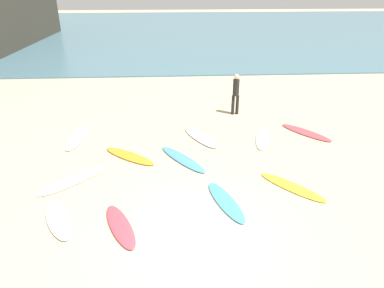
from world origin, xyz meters
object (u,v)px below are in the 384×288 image
(surfboard_5, at_px, (200,137))
(surfboard_6, at_px, (292,187))
(surfboard_3, at_px, (262,138))
(surfboard_9, at_px, (306,132))
(surfboard_7, at_px, (74,180))
(surfboard_10, at_px, (183,159))
(surfboard_4, at_px, (129,156))
(surfboard_8, at_px, (78,137))
(surfboard_1, at_px, (120,226))
(beachgoer_near, at_px, (236,92))
(surfboard_0, at_px, (59,219))
(surfboard_2, at_px, (226,201))

(surfboard_5, distance_m, surfboard_6, 4.46)
(surfboard_3, relative_size, surfboard_9, 1.02)
(surfboard_9, bearing_deg, surfboard_7, -16.43)
(surfboard_5, relative_size, surfboard_10, 0.95)
(surfboard_4, height_order, surfboard_8, surfboard_4)
(surfboard_4, bearing_deg, surfboard_8, -89.96)
(surfboard_6, xyz_separation_m, surfboard_7, (-6.59, 0.80, 0.00))
(surfboard_3, xyz_separation_m, surfboard_10, (-3.16, -1.60, 0.01))
(surfboard_8, bearing_deg, surfboard_10, 157.05)
(surfboard_3, bearing_deg, surfboard_5, 11.86)
(surfboard_1, relative_size, surfboard_6, 0.88)
(surfboard_1, xyz_separation_m, beachgoer_near, (4.22, 7.81, 1.00))
(surfboard_1, xyz_separation_m, surfboard_6, (4.89, 1.55, -0.01))
(surfboard_0, bearing_deg, beachgoer_near, -154.39)
(surfboard_1, bearing_deg, surfboard_4, -110.87)
(surfboard_5, bearing_deg, surfboard_4, 2.66)
(surfboard_0, xyz_separation_m, surfboard_1, (1.62, -0.36, -0.00))
(surfboard_0, bearing_deg, surfboard_7, -114.02)
(surfboard_6, bearing_deg, surfboard_0, -29.98)
(surfboard_1, height_order, surfboard_7, surfboard_1)
(surfboard_6, distance_m, surfboard_7, 6.64)
(surfboard_4, bearing_deg, surfboard_10, 118.77)
(surfboard_3, distance_m, surfboard_8, 7.17)
(surfboard_5, bearing_deg, beachgoer_near, -151.30)
(surfboard_7, bearing_deg, surfboard_4, -92.06)
(surfboard_10, bearing_deg, surfboard_2, -100.86)
(surfboard_2, distance_m, beachgoer_near, 7.12)
(surfboard_1, height_order, surfboard_5, surfboard_5)
(surfboard_1, bearing_deg, surfboard_2, 174.83)
(surfboard_5, bearing_deg, surfboard_0, 23.92)
(surfboard_0, bearing_deg, surfboard_8, -108.79)
(surfboard_3, distance_m, surfboard_7, 7.11)
(surfboard_0, xyz_separation_m, surfboard_7, (-0.08, 1.98, -0.01))
(surfboard_9, bearing_deg, surfboard_5, -34.10)
(surfboard_6, bearing_deg, surfboard_2, -23.16)
(surfboard_1, bearing_deg, surfboard_6, 174.52)
(surfboard_0, bearing_deg, surfboard_10, -162.82)
(surfboard_4, bearing_deg, surfboard_6, 104.41)
(surfboard_1, bearing_deg, surfboard_9, -163.77)
(surfboard_0, height_order, surfboard_2, surfboard_0)
(surfboard_0, relative_size, surfboard_6, 0.87)
(surfboard_1, distance_m, beachgoer_near, 8.93)
(surfboard_2, bearing_deg, beachgoer_near, 61.36)
(surfboard_1, xyz_separation_m, surfboard_5, (2.45, 5.27, 0.00))
(surfboard_1, distance_m, surfboard_3, 7.05)
(surfboard_6, xyz_separation_m, surfboard_9, (1.81, 3.93, 0.00))
(surfboard_2, relative_size, surfboard_3, 0.92)
(beachgoer_near, bearing_deg, surfboard_1, 56.90)
(surfboard_0, height_order, surfboard_7, surfboard_0)
(surfboard_5, height_order, surfboard_6, surfboard_5)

